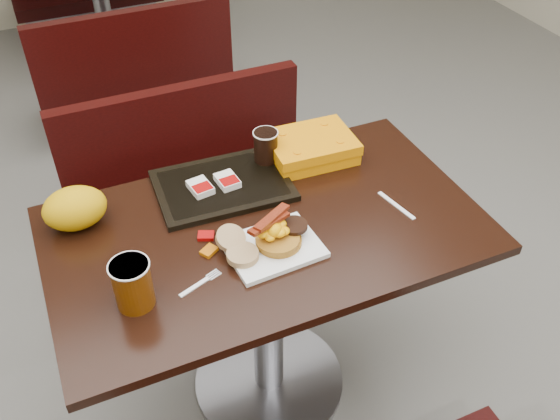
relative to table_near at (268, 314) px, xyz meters
name	(u,v)px	position (x,y,z in m)	size (l,w,h in m)	color
floor	(269,383)	(0.00, 0.00, -0.38)	(6.00, 7.00, 0.01)	slate
table_near	(268,314)	(0.00, 0.00, 0.00)	(1.20, 0.70, 0.75)	black
bench_near_n	(200,192)	(0.00, 0.70, -0.02)	(1.00, 0.46, 0.72)	black
table_far	(103,12)	(0.00, 2.60, 0.00)	(1.20, 0.70, 0.75)	black
bench_far_s	(130,63)	(0.00, 1.90, -0.02)	(1.00, 0.46, 0.72)	black
platter	(273,247)	(-0.02, -0.09, 0.38)	(0.24, 0.19, 0.01)	white
pancake_stack	(279,239)	(0.00, -0.09, 0.40)	(0.12, 0.12, 0.03)	#A25F1B
sausage_patty	(294,225)	(0.05, -0.07, 0.42)	(0.07, 0.07, 0.01)	black
scrambled_eggs	(274,231)	(-0.01, -0.09, 0.44)	(0.08, 0.07, 0.04)	#FFC005
bacon_strips	(269,222)	(-0.02, -0.08, 0.46)	(0.14, 0.06, 0.01)	#4D1005
muffin_bottom	(243,255)	(-0.11, -0.10, 0.40)	(0.08, 0.08, 0.02)	tan
muffin_top	(231,238)	(-0.12, -0.04, 0.41)	(0.08, 0.08, 0.02)	tan
coffee_cup_near	(133,284)	(-0.40, -0.13, 0.44)	(0.09, 0.09, 0.13)	#833904
fork	(194,287)	(-0.25, -0.14, 0.38)	(0.12, 0.02, 0.00)	white
knife	(396,205)	(0.38, -0.07, 0.38)	(0.15, 0.01, 0.00)	white
condiment_syrup	(209,251)	(-0.18, -0.03, 0.38)	(0.04, 0.03, 0.01)	#B15607
condiment_ketchup	(206,236)	(-0.17, 0.02, 0.38)	(0.04, 0.03, 0.01)	#8C0504
tray	(223,185)	(-0.05, 0.21, 0.38)	(0.39, 0.28, 0.02)	black
hashbrown_sleeve_left	(200,187)	(-0.12, 0.20, 0.40)	(0.06, 0.08, 0.02)	silver
hashbrown_sleeve_right	(227,181)	(-0.04, 0.20, 0.40)	(0.06, 0.08, 0.02)	silver
coffee_cup_far	(266,146)	(0.11, 0.27, 0.44)	(0.07, 0.07, 0.10)	black
clamshell	(311,147)	(0.26, 0.25, 0.41)	(0.27, 0.20, 0.07)	orange
paper_bag	(75,208)	(-0.47, 0.21, 0.44)	(0.17, 0.13, 0.12)	#E09A07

